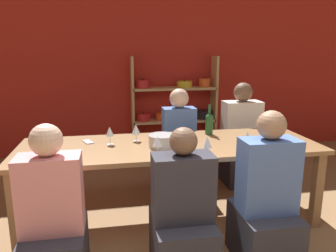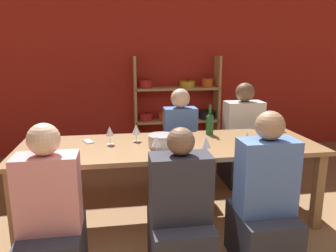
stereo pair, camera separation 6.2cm
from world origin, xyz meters
name	(u,v)px [view 1 (the left image)]	position (x,y,z in m)	size (l,w,h in m)	color
wall_back_red	(154,68)	(0.00, 3.83, 1.35)	(8.80, 0.06, 2.70)	red
shelf_unit	(177,114)	(0.34, 3.63, 0.63)	(1.34, 0.30, 1.53)	tan
dining_table	(170,152)	(-0.16, 1.54, 0.68)	(2.77, 0.92, 0.76)	olive
mixing_bowl	(162,140)	(-0.25, 1.46, 0.82)	(0.25, 0.25, 0.11)	#B7BABC
wine_bottle_green	(209,123)	(0.30, 1.83, 0.88)	(0.08, 0.08, 0.31)	#1E4C23
wine_glass_red_a	(278,119)	(1.10, 1.87, 0.88)	(0.07, 0.07, 0.17)	white
wine_glass_empty_a	(158,142)	(-0.33, 1.23, 0.88)	(0.08, 0.08, 0.16)	white
wine_glass_empty_b	(207,142)	(0.07, 1.14, 0.88)	(0.08, 0.08, 0.17)	white
wine_glass_red_b	(136,130)	(-0.46, 1.69, 0.87)	(0.08, 0.08, 0.17)	white
wine_glass_empty_c	(34,135)	(-1.39, 1.68, 0.87)	(0.08, 0.08, 0.15)	white
wine_glass_red_c	(45,129)	(-1.33, 1.91, 0.87)	(0.07, 0.07, 0.15)	white
wine_glass_red_d	(110,132)	(-0.71, 1.62, 0.88)	(0.07, 0.07, 0.17)	white
wine_glass_red_e	(45,129)	(-1.32, 1.81, 0.89)	(0.06, 0.06, 0.18)	white
wine_glass_white_a	(247,137)	(0.47, 1.25, 0.87)	(0.07, 0.07, 0.17)	white
cell_phone	(88,142)	(-0.92, 1.73, 0.77)	(0.12, 0.17, 0.01)	silver
person_near_a	(265,210)	(0.43, 0.76, 0.44)	(0.42, 0.53, 1.20)	#2D2D38
person_far_a	(179,151)	(0.09, 2.30, 0.44)	(0.38, 0.47, 1.19)	#2D2D38
person_near_b	(183,223)	(-0.22, 0.75, 0.40)	(0.43, 0.54, 1.11)	#2D2D38
person_far_b	(240,146)	(0.88, 2.34, 0.45)	(0.46, 0.57, 1.24)	#2D2D38
person_near_c	(54,230)	(-1.11, 0.75, 0.42)	(0.41, 0.51, 1.17)	#2D2D38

